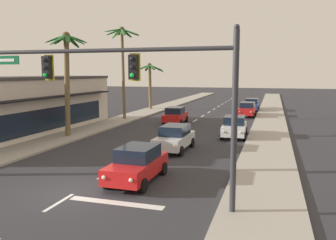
{
  "coord_description": "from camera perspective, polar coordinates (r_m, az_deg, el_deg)",
  "views": [
    {
      "loc": [
        8.04,
        -12.75,
        5.14
      ],
      "look_at": [
        1.76,
        8.0,
        2.2
      ],
      "focal_mm": 37.32,
      "sensor_mm": 36.0,
      "label": 1
    }
  ],
  "objects": [
    {
      "name": "ground_plane",
      "position": [
        15.92,
        -14.85,
        -11.37
      ],
      "size": [
        220.0,
        220.0,
        0.0
      ],
      "primitive_type": "plane",
      "color": "#2D2D33"
    },
    {
      "name": "sidewalk_right",
      "position": [
        33.14,
        16.23,
        -1.39
      ],
      "size": [
        3.2,
        110.0,
        0.14
      ],
      "primitive_type": "cube",
      "color": "#9E998E",
      "rests_on": "ground"
    },
    {
      "name": "sidewalk_left",
      "position": [
        36.73,
        -8.89,
        -0.31
      ],
      "size": [
        3.2,
        110.0,
        0.14
      ],
      "primitive_type": "cube",
      "color": "#9E998E",
      "rests_on": "ground"
    },
    {
      "name": "lane_markings",
      "position": [
        32.9,
        3.3,
        -1.27
      ],
      "size": [
        4.28,
        85.89,
        0.01
      ],
      "color": "silver",
      "rests_on": "ground"
    },
    {
      "name": "traffic_signal_mast",
      "position": [
        13.29,
        -5.42,
        6.4
      ],
      "size": [
        11.48,
        0.41,
        6.78
      ],
      "color": "#2D2D33",
      "rests_on": "ground"
    },
    {
      "name": "sedan_lead_at_stop_bar",
      "position": [
        16.78,
        -5.03,
        -7.11
      ],
      "size": [
        1.97,
        4.46,
        1.68
      ],
      "color": "red",
      "rests_on": "ground"
    },
    {
      "name": "sedan_third_in_queue",
      "position": [
        23.24,
        1.06,
        -2.9
      ],
      "size": [
        2.03,
        4.48,
        1.68
      ],
      "color": "silver",
      "rests_on": "ground"
    },
    {
      "name": "sedan_oncoming_far",
      "position": [
        35.64,
        1.22,
        0.81
      ],
      "size": [
        2.05,
        4.49,
        1.68
      ],
      "color": "red",
      "rests_on": "ground"
    },
    {
      "name": "sedan_parked_nearest_kerb",
      "position": [
        42.44,
        12.81,
        1.73
      ],
      "size": [
        2.02,
        4.48,
        1.68
      ],
      "color": "red",
      "rests_on": "ground"
    },
    {
      "name": "sedan_parked_mid_kerb",
      "position": [
        28.56,
        10.79,
        -1.05
      ],
      "size": [
        2.07,
        4.5,
        1.68
      ],
      "color": "silver",
      "rests_on": "ground"
    },
    {
      "name": "sedan_parked_far_kerb",
      "position": [
        48.79,
        13.5,
        2.47
      ],
      "size": [
        1.96,
        4.46,
        1.68
      ],
      "color": "navy",
      "rests_on": "ground"
    },
    {
      "name": "palm_left_second",
      "position": [
        28.7,
        -16.23,
        8.5
      ],
      "size": [
        3.16,
        3.16,
        8.29
      ],
      "color": "brown",
      "rests_on": "ground"
    },
    {
      "name": "palm_left_third",
      "position": [
        38.62,
        -7.44,
        11.01
      ],
      "size": [
        4.16,
        3.92,
        10.04
      ],
      "color": "brown",
      "rests_on": "ground"
    },
    {
      "name": "palm_left_farthest",
      "position": [
        49.12,
        -3.05,
        7.19
      ],
      "size": [
        4.61,
        4.71,
        6.5
      ],
      "color": "brown",
      "rests_on": "ground"
    },
    {
      "name": "storefront_strip_left",
      "position": [
        31.87,
        -23.02,
        2.2
      ],
      "size": [
        6.97,
        20.77,
        4.82
      ],
      "color": "beige",
      "rests_on": "ground"
    }
  ]
}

